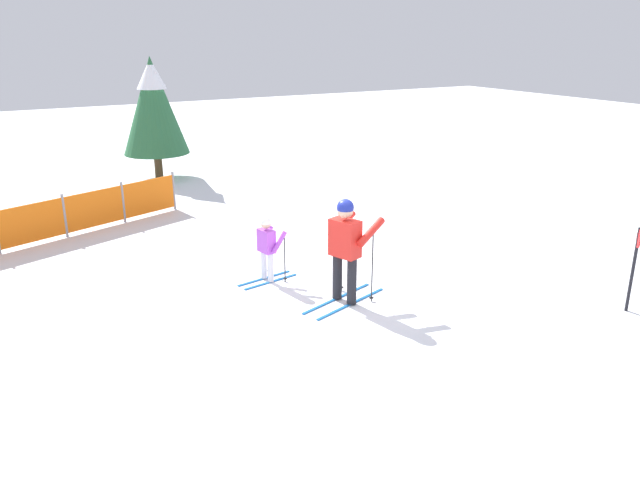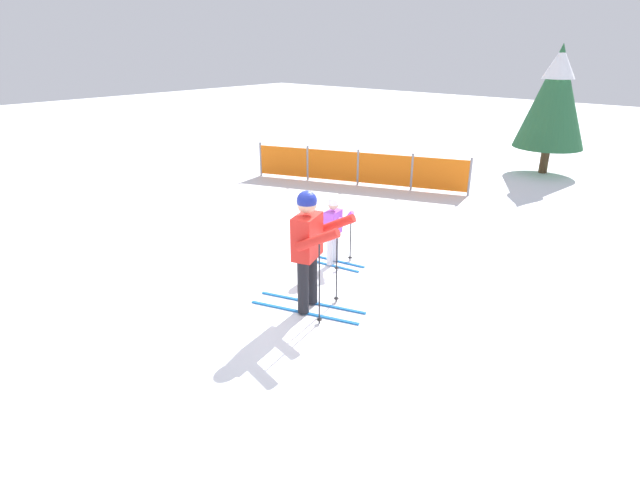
% 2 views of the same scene
% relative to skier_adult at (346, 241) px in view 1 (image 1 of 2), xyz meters
% --- Properties ---
extents(ground_plane, '(60.00, 60.00, 0.00)m').
position_rel_skier_adult_xyz_m(ground_plane, '(-0.20, -0.05, -1.02)').
color(ground_plane, white).
extents(skier_adult, '(1.64, 0.93, 1.70)m').
position_rel_skier_adult_xyz_m(skier_adult, '(0.00, 0.00, 0.00)').
color(skier_adult, '#1966B2').
rests_on(skier_adult, ground_plane).
extents(skier_child, '(1.11, 0.55, 1.16)m').
position_rel_skier_adult_xyz_m(skier_child, '(-0.72, 1.40, -0.35)').
color(skier_child, '#1966B2').
rests_on(skier_child, ground_plane).
extents(safety_fence, '(5.30, 2.00, 0.93)m').
position_rel_skier_adult_xyz_m(safety_fence, '(-3.39, 5.69, -0.56)').
color(safety_fence, gray).
rests_on(safety_fence, ground_plane).
extents(conifer_far, '(1.87, 1.87, 3.47)m').
position_rel_skier_adult_xyz_m(conifer_far, '(-0.16, 10.21, 1.12)').
color(conifer_far, '#4C3823').
rests_on(conifer_far, ground_plane).
extents(trail_marker, '(0.22, 0.20, 1.35)m').
position_rel_skier_adult_xyz_m(trail_marker, '(3.61, -2.46, -0.18)').
color(trail_marker, black).
rests_on(trail_marker, ground_plane).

